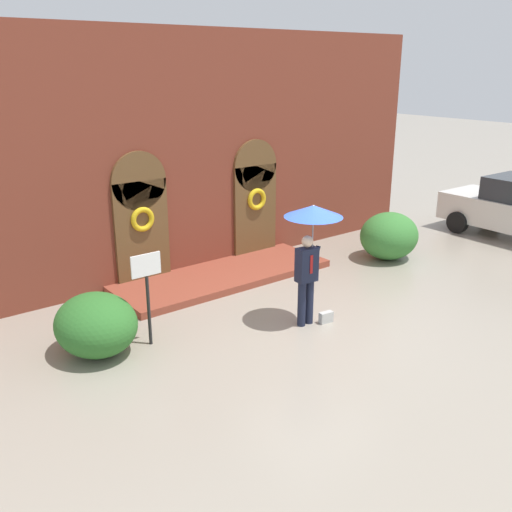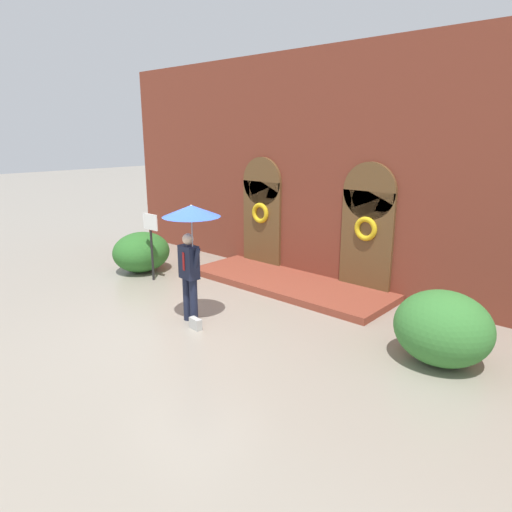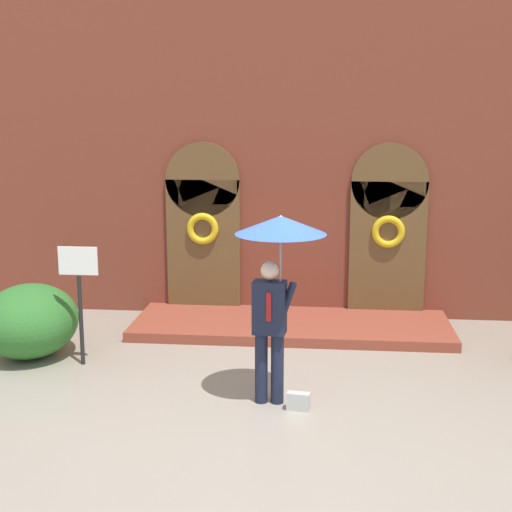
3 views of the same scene
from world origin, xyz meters
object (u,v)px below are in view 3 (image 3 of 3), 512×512
object	(u,v)px
shrub_left	(30,321)
sign_post	(79,286)
handbag	(298,401)
person_with_umbrella	(278,253)

from	to	relation	value
shrub_left	sign_post	bearing A→B (deg)	-17.28
handbag	sign_post	size ratio (longest dim) A/B	0.16
person_with_umbrella	sign_post	xyz separation A→B (m)	(-2.87, 1.10, -0.75)
handbag	shrub_left	bearing A→B (deg)	165.69
person_with_umbrella	sign_post	world-z (taller)	person_with_umbrella
person_with_umbrella	handbag	distance (m)	1.83
person_with_umbrella	sign_post	distance (m)	3.16
handbag	sign_post	xyz separation A→B (m)	(-3.15, 1.30, 1.05)
handbag	shrub_left	distance (m)	4.34
sign_post	shrub_left	size ratio (longest dim) A/B	1.09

